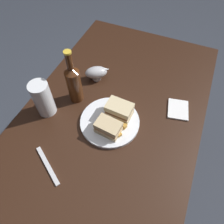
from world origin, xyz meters
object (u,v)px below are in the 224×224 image
at_px(plate, 110,122).
at_px(fork, 48,165).
at_px(sandwich_half_right, 119,110).
at_px(napkin, 178,109).
at_px(sandwich_half_left, 108,127).
at_px(pint_glass, 44,100).
at_px(cider_bottle, 74,83).
at_px(gravy_boat, 96,72).

xyz_separation_m(plate, fork, (-0.27, 0.14, -0.00)).
bearing_deg(sandwich_half_right, napkin, -59.23).
distance_m(sandwich_half_right, fork, 0.36).
xyz_separation_m(sandwich_half_left, pint_glass, (-0.00, 0.30, 0.03)).
bearing_deg(pint_glass, cider_bottle, -36.73).
bearing_deg(gravy_boat, napkin, -94.77).
distance_m(napkin, fork, 0.61).
relative_size(pint_glass, cider_bottle, 0.62).
relative_size(cider_bottle, fork, 1.51).
relative_size(sandwich_half_left, fork, 0.60).
xyz_separation_m(sandwich_half_right, napkin, (0.14, -0.23, -0.05)).
height_order(sandwich_half_right, napkin, sandwich_half_right).
relative_size(sandwich_half_left, gravy_boat, 0.85).
distance_m(sandwich_half_right, gravy_boat, 0.26).
height_order(cider_bottle, napkin, cider_bottle).
distance_m(pint_glass, fork, 0.27).
relative_size(sandwich_half_right, fork, 0.63).
xyz_separation_m(plate, cider_bottle, (0.07, 0.20, 0.10)).
height_order(gravy_boat, fork, gravy_boat).
relative_size(pint_glass, fork, 0.94).
relative_size(sandwich_half_right, gravy_boat, 0.89).
bearing_deg(cider_bottle, gravy_boat, -12.27).
height_order(sandwich_half_right, gravy_boat, sandwich_half_right).
height_order(gravy_boat, cider_bottle, cider_bottle).
xyz_separation_m(pint_glass, cider_bottle, (0.12, -0.09, 0.03)).
bearing_deg(fork, pint_glass, -24.67).
distance_m(sandwich_half_left, pint_glass, 0.30).
bearing_deg(sandwich_half_left, plate, 16.72).
xyz_separation_m(sandwich_half_left, sandwich_half_right, (0.09, -0.01, 0.01)).
height_order(plate, sandwich_half_left, sandwich_half_left).
distance_m(cider_bottle, napkin, 0.48).
xyz_separation_m(plate, gravy_boat, (0.22, 0.17, 0.03)).
bearing_deg(plate, sandwich_half_right, -29.62).
bearing_deg(napkin, sandwich_half_left, 133.51).
bearing_deg(sandwich_half_left, pint_glass, 90.11).
bearing_deg(napkin, pint_glass, 113.14).
bearing_deg(fork, cider_bottle, -48.02).
height_order(sandwich_half_right, cider_bottle, cider_bottle).
xyz_separation_m(plate, pint_glass, (-0.05, 0.29, 0.06)).
bearing_deg(fork, gravy_boat, -54.76).
relative_size(sandwich_half_right, napkin, 1.03).
relative_size(plate, sandwich_half_left, 2.37).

